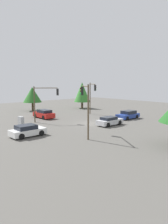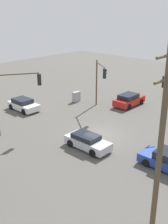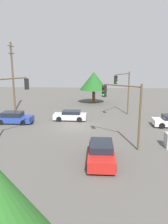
{
  "view_description": "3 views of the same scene",
  "coord_description": "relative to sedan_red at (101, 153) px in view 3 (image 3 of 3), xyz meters",
  "views": [
    {
      "loc": [
        -23.86,
        22.96,
        6.36
      ],
      "look_at": [
        -1.09,
        2.55,
        2.1
      ],
      "focal_mm": 35.0,
      "sensor_mm": 36.0,
      "label": 1
    },
    {
      "loc": [
        -19.06,
        -15.42,
        11.44
      ],
      "look_at": [
        0.14,
        2.34,
        1.7
      ],
      "focal_mm": 45.0,
      "sensor_mm": 36.0,
      "label": 2
    },
    {
      "loc": [
        24.24,
        2.62,
        7.33
      ],
      "look_at": [
        1.45,
        1.18,
        2.11
      ],
      "focal_mm": 35.0,
      "sensor_mm": 36.0,
      "label": 3
    }
  ],
  "objects": [
    {
      "name": "electrical_cabinet",
      "position": [
        -3.29,
        5.92,
        -0.08
      ],
      "size": [
        1.08,
        0.51,
        1.3
      ],
      "primitive_type": "cube",
      "color": "#9EA0A3",
      "rests_on": "ground_plane"
    },
    {
      "name": "sedan_silver",
      "position": [
        -11.92,
        -3.82,
        -0.1
      ],
      "size": [
        1.85,
        4.17,
        1.27
      ],
      "rotation": [
        0.0,
        0.0,
        3.14
      ],
      "color": "silver",
      "rests_on": "ground_plane"
    },
    {
      "name": "traffic_signal_cross",
      "position": [
        -14.28,
        3.13,
        3.47
      ],
      "size": [
        3.73,
        2.43,
        6.08
      ],
      "rotation": [
        0.0,
        0.0,
        -0.56
      ],
      "color": "brown",
      "rests_on": "ground_plane"
    },
    {
      "name": "traffic_signal_main",
      "position": [
        -3.36,
        -8.47,
        3.53
      ],
      "size": [
        3.88,
        2.5,
        6.15
      ],
      "rotation": [
        0.0,
        0.0,
        2.59
      ],
      "color": "brown",
      "rests_on": "ground_plane"
    },
    {
      "name": "utility_pole_tall",
      "position": [
        -17.16,
        -13.09,
        4.68
      ],
      "size": [
        2.2,
        0.28,
        10.22
      ],
      "color": "brown",
      "rests_on": "ground_plane"
    },
    {
      "name": "traffic_signal_aux",
      "position": [
        -3.43,
        1.92,
        3.15
      ],
      "size": [
        2.45,
        3.22,
        5.63
      ],
      "rotation": [
        0.0,
        0.0,
        4.08
      ],
      "color": "brown",
      "rests_on": "ground_plane"
    },
    {
      "name": "ground_plane",
      "position": [
        -9.02,
        -2.95,
        -0.73
      ],
      "size": [
        80.0,
        80.0,
        0.0
      ],
      "primitive_type": "plane",
      "color": "#54514C"
    },
    {
      "name": "sedan_blue",
      "position": [
        -10.19,
        -10.57,
        -0.06
      ],
      "size": [
        2.05,
        4.4,
        1.4
      ],
      "color": "#233D93",
      "rests_on": "ground_plane"
    },
    {
      "name": "sedan_red",
      "position": [
        0.0,
        0.0,
        0.0
      ],
      "size": [
        4.41,
        2.04,
        1.5
      ],
      "rotation": [
        0.0,
        0.0,
        -1.57
      ],
      "color": "red",
      "rests_on": "ground_plane"
    },
    {
      "name": "tree_right",
      "position": [
        -24.07,
        -1.05,
        3.32
      ],
      "size": [
        5.06,
        5.06,
        5.66
      ],
      "color": "#4C3823",
      "rests_on": "ground_plane"
    }
  ]
}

